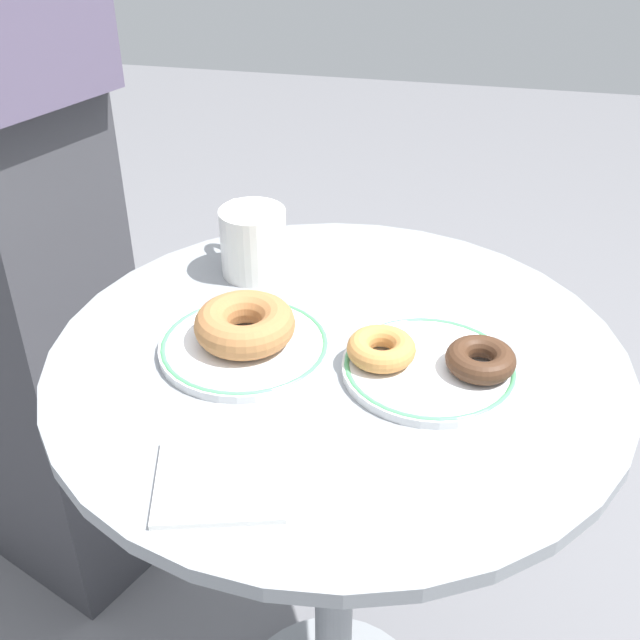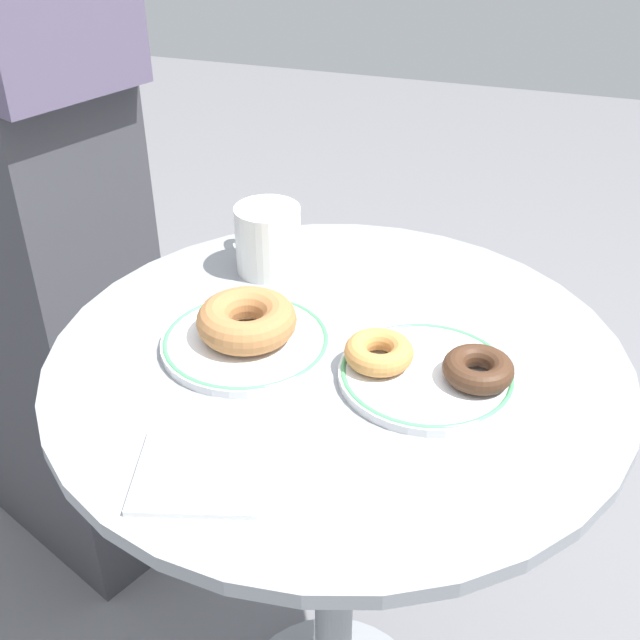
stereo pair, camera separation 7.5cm
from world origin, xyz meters
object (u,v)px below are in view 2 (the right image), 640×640
object	(u,v)px
donut_cinnamon	(247,320)
coffee_mug	(267,238)
plate_right	(426,374)
plate_left	(246,341)
person_figure	(3,107)
donut_old_fashioned	(379,352)
paper_napkin	(200,473)
cafe_table	(336,482)
donut_chocolate	(478,369)

from	to	relation	value
donut_cinnamon	coffee_mug	bearing A→B (deg)	102.73
coffee_mug	plate_right	bearing A→B (deg)	-35.57
plate_right	coffee_mug	world-z (taller)	coffee_mug
plate_left	person_figure	size ratio (longest dim) A/B	0.11
plate_right	coffee_mug	size ratio (longest dim) A/B	1.72
donut_old_fashioned	paper_napkin	bearing A→B (deg)	-119.91
plate_right	donut_cinnamon	size ratio (longest dim) A/B	1.67
cafe_table	plate_left	bearing A→B (deg)	-171.07
plate_left	coffee_mug	distance (m)	0.19
donut_cinnamon	donut_old_fashioned	bearing A→B (deg)	-2.35
paper_napkin	plate_left	bearing A→B (deg)	99.95
plate_left	paper_napkin	bearing A→B (deg)	-80.05
donut_chocolate	coffee_mug	xyz separation A→B (m)	(-0.31, 0.18, 0.02)
cafe_table	donut_old_fashioned	bearing A→B (deg)	-17.67
donut_old_fashioned	cafe_table	bearing A→B (deg)	162.33
plate_right	donut_chocolate	xyz separation A→B (m)	(0.05, 0.00, 0.02)
donut_old_fashioned	plate_left	bearing A→B (deg)	-179.94
plate_left	person_figure	distance (m)	0.57
cafe_table	donut_chocolate	distance (m)	0.28
plate_left	donut_chocolate	bearing A→B (deg)	0.35
donut_old_fashioned	donut_chocolate	bearing A→B (deg)	0.78
donut_chocolate	donut_old_fashioned	bearing A→B (deg)	-179.22
plate_right	person_figure	world-z (taller)	person_figure
donut_old_fashioned	plate_right	bearing A→B (deg)	0.11
plate_left	paper_napkin	size ratio (longest dim) A/B	1.65
paper_napkin	coffee_mug	world-z (taller)	coffee_mug
paper_napkin	coffee_mug	bearing A→B (deg)	101.09
plate_left	donut_chocolate	size ratio (longest dim) A/B	2.56
donut_chocolate	person_figure	bearing A→B (deg)	160.60
coffee_mug	person_figure	xyz separation A→B (m)	(-0.45, 0.09, 0.11)
cafe_table	coffee_mug	world-z (taller)	coffee_mug
donut_chocolate	paper_napkin	distance (m)	0.31
paper_napkin	person_figure	distance (m)	0.72
cafe_table	donut_cinnamon	distance (m)	0.26
donut_chocolate	plate_right	bearing A→B (deg)	-178.54
plate_left	plate_right	size ratio (longest dim) A/B	1.02
donut_cinnamon	person_figure	size ratio (longest dim) A/B	0.07
cafe_table	donut_cinnamon	xyz separation A→B (m)	(-0.11, -0.01, 0.24)
plate_left	donut_old_fashioned	world-z (taller)	donut_old_fashioned
donut_cinnamon	coffee_mug	world-z (taller)	coffee_mug
plate_right	plate_left	bearing A→B (deg)	-179.93
coffee_mug	person_figure	distance (m)	0.47
plate_right	coffee_mug	bearing A→B (deg)	144.43
donut_cinnamon	paper_napkin	xyz separation A→B (m)	(0.04, -0.22, -0.03)
cafe_table	donut_chocolate	bearing A→B (deg)	-5.35
plate_left	person_figure	world-z (taller)	person_figure
cafe_table	paper_napkin	bearing A→B (deg)	-106.96
coffee_mug	cafe_table	bearing A→B (deg)	-48.32
plate_right	donut_chocolate	size ratio (longest dim) A/B	2.52
donut_chocolate	paper_napkin	xyz separation A→B (m)	(-0.23, -0.21, -0.02)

